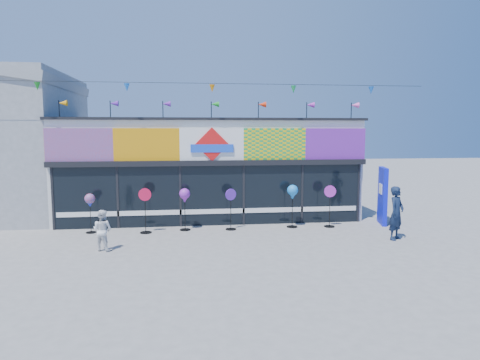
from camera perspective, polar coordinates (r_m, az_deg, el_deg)
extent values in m
plane|color=slate|center=(13.20, -2.79, -9.28)|extent=(80.00, 80.00, 0.00)
cube|color=white|center=(18.75, -4.20, 1.66)|extent=(12.00, 5.00, 4.00)
cube|color=black|center=(16.31, -3.72, -2.09)|extent=(11.60, 0.12, 2.30)
cube|color=black|center=(16.13, -3.75, 2.28)|extent=(12.00, 0.30, 0.20)
cube|color=white|center=(16.38, -3.70, -4.18)|extent=(11.40, 0.10, 0.18)
cube|color=black|center=(18.69, -4.26, 7.93)|extent=(12.20, 5.20, 0.10)
cube|color=black|center=(16.99, -23.66, -2.29)|extent=(0.08, 0.14, 2.30)
cube|color=black|center=(16.48, -15.97, -2.24)|extent=(0.08, 0.14, 2.30)
cube|color=black|center=(16.28, -7.94, -2.16)|extent=(0.08, 0.14, 2.30)
cube|color=black|center=(16.42, 0.47, -2.02)|extent=(0.08, 0.14, 2.30)
cube|color=black|center=(16.87, 8.24, -1.85)|extent=(0.08, 0.14, 2.30)
cube|color=black|center=(17.61, 15.48, -1.67)|extent=(0.08, 0.14, 2.30)
cube|color=red|center=(16.54, -20.66, 4.41)|extent=(2.40, 0.08, 1.20)
cube|color=orange|center=(16.15, -12.33, 4.64)|extent=(2.40, 0.08, 1.20)
cube|color=white|center=(16.11, -3.77, 4.77)|extent=(2.40, 0.08, 1.20)
cube|color=yellow|center=(16.43, 4.65, 4.80)|extent=(2.40, 0.08, 1.20)
cube|color=purple|center=(17.08, 12.58, 4.73)|extent=(2.40, 0.08, 1.20)
cube|color=red|center=(16.05, -3.76, 4.77)|extent=(1.27, 0.06, 1.27)
cube|color=blue|center=(16.04, -3.75, 4.23)|extent=(1.60, 0.05, 0.30)
cube|color=#1AA219|center=(16.64, -17.73, -2.80)|extent=(0.78, 0.03, 0.78)
cube|color=#F35170|center=(16.40, -13.15, -1.79)|extent=(0.92, 0.03, 0.92)
cube|color=#F29E0C|center=(16.27, -8.47, -0.74)|extent=(0.78, 0.03, 0.78)
cube|color=green|center=(16.38, -3.72, -2.75)|extent=(0.92, 0.03, 0.92)
cube|color=purple|center=(16.47, 0.94, -1.65)|extent=(0.78, 0.03, 0.78)
cube|color=purple|center=(16.67, 5.52, -0.59)|extent=(0.92, 0.03, 0.92)
cube|color=green|center=(17.09, 9.90, -2.32)|extent=(0.78, 0.03, 0.78)
cylinder|color=black|center=(16.95, -22.97, 8.59)|extent=(0.03, 0.03, 0.70)
cone|color=#F89B0D|center=(16.93, -22.55, 9.46)|extent=(0.30, 0.22, 0.22)
cylinder|color=black|center=(16.56, -16.90, 8.88)|extent=(0.03, 0.03, 0.70)
cone|color=#6625AF|center=(16.55, -16.44, 9.76)|extent=(0.30, 0.22, 0.22)
cylinder|color=black|center=(16.35, -10.24, 9.09)|extent=(0.03, 0.03, 0.70)
cone|color=purple|center=(16.36, -9.76, 9.98)|extent=(0.30, 0.22, 0.22)
cylinder|color=black|center=(16.35, -3.85, 9.18)|extent=(0.03, 0.03, 0.70)
cone|color=#179624|center=(16.37, -3.36, 10.05)|extent=(0.30, 0.22, 0.22)
cylinder|color=black|center=(16.55, 2.46, 9.16)|extent=(0.03, 0.03, 0.70)
cone|color=red|center=(16.59, 2.95, 10.01)|extent=(0.30, 0.22, 0.22)
cylinder|color=black|center=(16.97, 8.88, 9.02)|extent=(0.03, 0.03, 0.70)
cone|color=purple|center=(17.02, 9.36, 9.85)|extent=(0.30, 0.22, 0.22)
cylinder|color=black|center=(17.55, 14.61, 8.81)|extent=(0.03, 0.03, 0.70)
cone|color=#FA53C2|center=(17.61, 15.06, 9.60)|extent=(0.30, 0.22, 0.22)
cylinder|color=black|center=(15.78, -3.74, 12.74)|extent=(16.00, 0.01, 0.01)
cone|color=#179A21|center=(16.53, -25.42, 11.22)|extent=(0.20, 0.20, 0.28)
cone|color=blue|center=(15.87, -14.85, 11.85)|extent=(0.20, 0.20, 0.28)
cone|color=orange|center=(15.76, -3.73, 12.08)|extent=(0.20, 0.20, 0.28)
cone|color=green|center=(16.22, 7.14, 11.89)|extent=(0.20, 0.20, 0.28)
cone|color=blue|center=(17.19, 17.08, 11.35)|extent=(0.20, 0.20, 0.28)
cube|color=#0E18D4|center=(17.46, 18.48, -2.01)|extent=(0.43, 1.11, 2.20)
cube|color=white|center=(17.38, 18.25, -1.12)|extent=(0.16, 0.49, 0.39)
cylinder|color=black|center=(16.18, -19.23, -6.62)|extent=(0.36, 0.36, 0.03)
cylinder|color=black|center=(16.06, -19.31, -4.55)|extent=(0.02, 0.02, 1.16)
sphere|color=#1931D9|center=(15.95, -19.40, -2.35)|extent=(0.36, 0.36, 0.36)
cone|color=#1931D9|center=(15.99, -19.37, -3.14)|extent=(0.18, 0.18, 0.16)
cylinder|color=black|center=(15.63, -12.44, -6.85)|extent=(0.41, 0.41, 0.03)
cylinder|color=black|center=(15.49, -12.50, -4.41)|extent=(0.02, 0.02, 1.33)
cylinder|color=red|center=(15.38, -12.57, -1.91)|extent=(0.45, 0.09, 0.45)
cylinder|color=black|center=(15.82, -7.32, -6.59)|extent=(0.39, 0.39, 0.03)
cylinder|color=black|center=(15.68, -7.36, -4.29)|extent=(0.02, 0.02, 1.27)
sphere|color=purple|center=(15.57, -7.39, -1.82)|extent=(0.39, 0.39, 0.39)
cone|color=purple|center=(15.61, -7.38, -2.71)|extent=(0.19, 0.19, 0.18)
cylinder|color=black|center=(15.78, -1.23, -6.57)|extent=(0.39, 0.39, 0.03)
cylinder|color=black|center=(15.65, -1.24, -4.28)|extent=(0.02, 0.02, 1.25)
cylinder|color=#6026B3|center=(15.54, -1.24, -1.94)|extent=(0.41, 0.20, 0.42)
cylinder|color=black|center=(16.28, 6.96, -6.20)|extent=(0.41, 0.41, 0.03)
cylinder|color=black|center=(16.15, 6.99, -3.86)|extent=(0.02, 0.02, 1.32)
sphere|color=#1980DB|center=(16.03, 7.03, -1.36)|extent=(0.41, 0.41, 0.41)
cone|color=#1980DB|center=(16.07, 7.01, -2.26)|extent=(0.20, 0.20, 0.18)
cylinder|color=black|center=(16.56, 11.82, -6.08)|extent=(0.40, 0.40, 0.03)
cylinder|color=black|center=(16.43, 11.87, -3.81)|extent=(0.02, 0.02, 1.30)
cylinder|color=#B427B6|center=(16.32, 11.93, -1.49)|extent=(0.44, 0.10, 0.44)
imported|color=#121E38|center=(15.10, 20.13, -4.18)|extent=(0.78, 0.73, 1.78)
imported|color=white|center=(13.62, -17.88, -6.38)|extent=(0.70, 0.56, 1.25)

